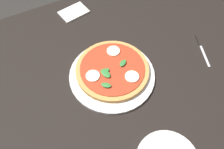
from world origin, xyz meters
TOP-DOWN VIEW (x-y plane):
  - ground_plane at (0.00, 0.00)m, footprint 6.00×6.00m
  - dining_table at (0.00, 0.00)m, footprint 1.49×1.19m
  - serving_tray at (0.06, -0.06)m, footprint 0.34×0.34m
  - pizza at (0.05, -0.07)m, footprint 0.29×0.29m
  - napkin at (0.05, -0.47)m, footprint 0.14×0.11m
  - knife at (-0.35, -0.01)m, footprint 0.07×0.17m

SIDE VIEW (x-z plane):
  - ground_plane at x=0.00m, z-range 0.00..0.00m
  - dining_table at x=0.00m, z-range 0.28..0.98m
  - knife at x=-0.35m, z-range 0.71..0.71m
  - napkin at x=0.05m, z-range 0.71..0.71m
  - serving_tray at x=0.06m, z-range 0.71..0.72m
  - pizza at x=0.05m, z-range 0.71..0.74m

